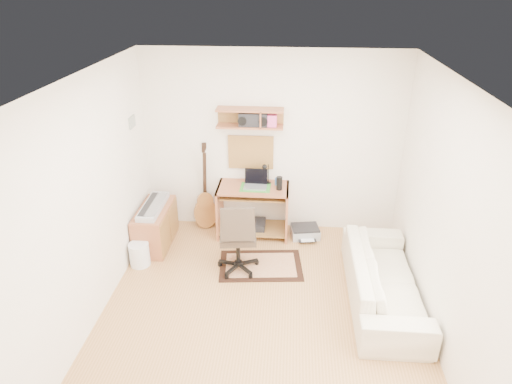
# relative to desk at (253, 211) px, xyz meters

# --- Properties ---
(floor) EXTENTS (3.60, 4.00, 0.01)m
(floor) POSITION_rel_desk_xyz_m (0.25, -1.73, -0.38)
(floor) COLOR tan
(floor) RESTS_ON ground
(ceiling) EXTENTS (3.60, 4.00, 0.01)m
(ceiling) POSITION_rel_desk_xyz_m (0.25, -1.73, 2.23)
(ceiling) COLOR white
(ceiling) RESTS_ON ground
(back_wall) EXTENTS (3.60, 0.01, 2.60)m
(back_wall) POSITION_rel_desk_xyz_m (0.25, 0.28, 0.93)
(back_wall) COLOR white
(back_wall) RESTS_ON ground
(left_wall) EXTENTS (0.01, 4.00, 2.60)m
(left_wall) POSITION_rel_desk_xyz_m (-1.56, -1.73, 0.93)
(left_wall) COLOR white
(left_wall) RESTS_ON ground
(right_wall) EXTENTS (0.01, 4.00, 2.60)m
(right_wall) POSITION_rel_desk_xyz_m (2.05, -1.73, 0.93)
(right_wall) COLOR white
(right_wall) RESTS_ON ground
(wall_shelf) EXTENTS (0.90, 0.25, 0.26)m
(wall_shelf) POSITION_rel_desk_xyz_m (-0.05, 0.15, 1.32)
(wall_shelf) COLOR #AA613C
(wall_shelf) RESTS_ON back_wall
(cork_board) EXTENTS (0.64, 0.03, 0.49)m
(cork_board) POSITION_rel_desk_xyz_m (-0.05, 0.25, 0.79)
(cork_board) COLOR tan
(cork_board) RESTS_ON back_wall
(wall_photo) EXTENTS (0.02, 0.20, 0.15)m
(wall_photo) POSITION_rel_desk_xyz_m (-1.54, -0.23, 1.34)
(wall_photo) COLOR #4C8CBF
(wall_photo) RESTS_ON left_wall
(desk) EXTENTS (1.00, 0.55, 0.75)m
(desk) POSITION_rel_desk_xyz_m (0.00, 0.00, 0.00)
(desk) COLOR #AA613C
(desk) RESTS_ON floor
(laptop) EXTENTS (0.32, 0.32, 0.24)m
(laptop) POSITION_rel_desk_xyz_m (0.03, -0.02, 0.50)
(laptop) COLOR silver
(laptop) RESTS_ON desk
(speaker) EXTENTS (0.08, 0.08, 0.19)m
(speaker) POSITION_rel_desk_xyz_m (0.37, -0.05, 0.47)
(speaker) COLOR black
(speaker) RESTS_ON desk
(desk_lamp) EXTENTS (0.10, 0.10, 0.30)m
(desk_lamp) POSITION_rel_desk_xyz_m (0.20, 0.14, 0.53)
(desk_lamp) COLOR black
(desk_lamp) RESTS_ON desk
(pencil_cup) EXTENTS (0.07, 0.07, 0.10)m
(pencil_cup) POSITION_rel_desk_xyz_m (0.33, 0.10, 0.43)
(pencil_cup) COLOR #325C96
(pencil_cup) RESTS_ON desk
(boombox) EXTENTS (0.38, 0.17, 0.19)m
(boombox) POSITION_rel_desk_xyz_m (-0.01, 0.15, 1.30)
(boombox) COLOR black
(boombox) RESTS_ON wall_shelf
(rug) EXTENTS (1.13, 0.81, 0.01)m
(rug) POSITION_rel_desk_xyz_m (0.17, -0.81, -0.37)
(rug) COLOR beige
(rug) RESTS_ON floor
(task_chair) EXTENTS (0.57, 0.57, 0.99)m
(task_chair) POSITION_rel_desk_xyz_m (-0.11, -0.91, 0.12)
(task_chair) COLOR #382C21
(task_chair) RESTS_ON floor
(cabinet) EXTENTS (0.40, 0.90, 0.55)m
(cabinet) POSITION_rel_desk_xyz_m (-1.33, -0.38, -0.10)
(cabinet) COLOR #AA613C
(cabinet) RESTS_ON floor
(music_keyboard) EXTENTS (0.25, 0.80, 0.07)m
(music_keyboard) POSITION_rel_desk_xyz_m (-1.33, -0.38, 0.21)
(music_keyboard) COLOR #B2B5BA
(music_keyboard) RESTS_ON cabinet
(guitar) EXTENTS (0.40, 0.33, 1.30)m
(guitar) POSITION_rel_desk_xyz_m (-0.72, 0.13, 0.28)
(guitar) COLOR #AE7135
(guitar) RESTS_ON floor
(waste_basket) EXTENTS (0.32, 0.32, 0.31)m
(waste_basket) POSITION_rel_desk_xyz_m (-1.40, -0.92, -0.22)
(waste_basket) COLOR white
(waste_basket) RESTS_ON floor
(printer) EXTENTS (0.44, 0.37, 0.15)m
(printer) POSITION_rel_desk_xyz_m (0.75, -0.03, -0.29)
(printer) COLOR #A5A8AA
(printer) RESTS_ON floor
(sofa) EXTENTS (0.57, 1.95, 0.76)m
(sofa) POSITION_rel_desk_xyz_m (1.63, -1.37, 0.01)
(sofa) COLOR beige
(sofa) RESTS_ON floor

